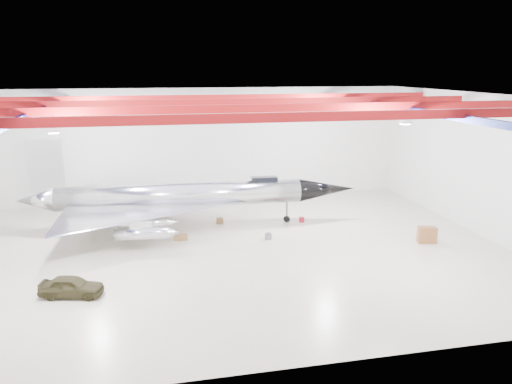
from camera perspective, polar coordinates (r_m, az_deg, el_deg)
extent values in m
plane|color=#C0B599|center=(36.36, -3.22, -6.70)|extent=(40.00, 40.00, 0.00)
plane|color=silver|center=(49.45, -6.04, 5.38)|extent=(40.00, 0.00, 40.00)
plane|color=silver|center=(42.63, 24.31, 2.83)|extent=(0.00, 30.00, 30.00)
plane|color=#0A0F38|center=(34.07, -3.48, 10.88)|extent=(40.00, 40.00, 0.00)
cube|color=maroon|center=(25.28, -0.32, 8.46)|extent=(39.50, 0.25, 0.50)
cube|color=maroon|center=(31.15, -2.61, 9.49)|extent=(39.50, 0.25, 0.50)
cube|color=maroon|center=(37.07, -4.18, 10.19)|extent=(39.50, 0.25, 0.50)
cube|color=maroon|center=(43.01, -5.32, 10.69)|extent=(39.50, 0.25, 0.50)
cube|color=#0D1451|center=(34.43, -23.82, 8.26)|extent=(0.25, 29.50, 0.40)
cube|color=#0D1451|center=(37.85, 15.06, 9.38)|extent=(0.25, 29.50, 0.40)
cube|color=silver|center=(28.23, -22.09, 6.59)|extent=(0.55, 0.55, 0.25)
cube|color=silver|center=(31.66, 16.68, 7.73)|extent=(0.55, 0.55, 0.25)
cube|color=silver|center=(40.05, -19.28, 8.73)|extent=(0.55, 0.55, 0.25)
cube|color=silver|center=(42.54, 8.90, 9.60)|extent=(0.55, 0.55, 0.25)
cylinder|color=silver|center=(41.20, -8.54, -0.33)|extent=(19.76, 3.04, 1.97)
cone|color=black|center=(43.04, 8.06, 0.31)|extent=(5.02, 2.23, 1.97)
cone|color=silver|center=(42.70, -23.90, -0.89)|extent=(3.06, 2.13, 1.97)
cube|color=silver|center=(41.91, -22.94, 2.54)|extent=(2.76, 0.27, 4.43)
cube|color=black|center=(41.56, 0.95, 1.42)|extent=(2.20, 0.90, 0.49)
cylinder|color=silver|center=(36.50, -13.00, -4.68)|extent=(3.78, 1.09, 0.89)
cylinder|color=silver|center=(38.84, -12.77, -3.53)|extent=(3.78, 1.09, 0.89)
cylinder|color=silver|center=(44.50, -12.32, -1.26)|extent=(3.78, 1.09, 0.89)
cylinder|color=silver|center=(46.87, -12.17, -0.48)|extent=(3.78, 1.09, 0.89)
cylinder|color=#59595B|center=(42.66, 3.54, -2.30)|extent=(0.18, 0.18, 1.77)
cylinder|color=black|center=(42.83, 3.53, -3.09)|extent=(0.56, 0.25, 0.55)
cylinder|color=#59595B|center=(39.53, -14.12, -4.04)|extent=(0.18, 0.18, 1.77)
cylinder|color=black|center=(39.72, -14.07, -4.88)|extent=(0.56, 0.25, 0.55)
cylinder|color=#59595B|center=(44.23, -13.59, -2.09)|extent=(0.18, 0.18, 1.77)
cylinder|color=black|center=(44.40, -13.55, -2.84)|extent=(0.56, 0.25, 0.55)
imported|color=#332F19|center=(31.10, -20.35, -10.07)|extent=(3.85, 2.24, 1.23)
cube|color=brown|center=(39.84, 18.96, -4.65)|extent=(1.47, 0.94, 1.24)
cube|color=olive|center=(38.80, -8.96, -5.20)|extent=(0.67, 0.59, 0.39)
cube|color=maroon|center=(44.92, -10.93, -2.67)|extent=(0.52, 0.45, 0.31)
cylinder|color=#59595B|center=(38.58, 1.41, -5.07)|extent=(0.62, 0.62, 0.47)
cube|color=olive|center=(42.65, -4.16, -3.26)|extent=(0.66, 0.56, 0.42)
cube|color=#59595B|center=(43.91, -12.24, -3.15)|extent=(0.43, 0.36, 0.27)
cylinder|color=maroon|center=(43.02, 5.24, -3.14)|extent=(0.55, 0.55, 0.41)
cube|color=olive|center=(38.81, -8.27, -5.14)|extent=(0.66, 0.55, 0.43)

